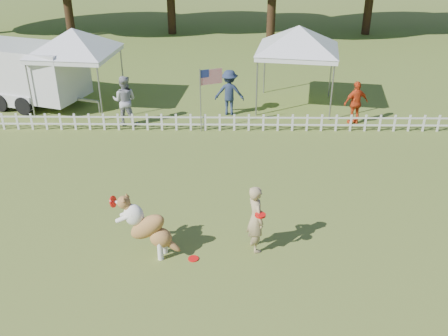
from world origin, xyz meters
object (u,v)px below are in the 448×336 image
Objects in this scene: canopy_tent_left at (77,69)px; cargo_trailer at (28,74)px; handler at (256,219)px; frisbee_on_turf at (193,259)px; canopy_tent_right at (297,68)px; spectator_a at (125,101)px; flag_pole at (201,101)px; dog at (148,227)px; spectator_c at (356,103)px; spectator_b at (229,93)px.

canopy_tent_left reaches higher than cargo_trailer.
frisbee_on_turf is (-1.36, -0.41, -0.78)m from handler.
canopy_tent_right reaches higher than cargo_trailer.
frisbee_on_turf is at bearing 115.44° from spectator_a.
canopy_tent_right reaches higher than spectator_a.
canopy_tent_right is 4.41m from flag_pole.
canopy_tent_left is 0.55× the size of cargo_trailer.
handler is 1.13× the size of dog.
canopy_tent_left reaches higher than frisbee_on_turf.
canopy_tent_right is 2.77m from spectator_c.
spectator_c is at bearing -2.65° from canopy_tent_left.
canopy_tent_left is 2.82m from spectator_a.
canopy_tent_left is at bearing -35.92° from spectator_a.
dog is 0.47× the size of canopy_tent_right.
cargo_trailer is at bearing 134.53° from flag_pole.
cargo_trailer is 2.44× the size of flag_pole.
handler is at bearing 45.67° from spectator_c.
cargo_trailer is (-10.32, 0.10, -0.33)m from canopy_tent_right.
canopy_tent_right reaches higher than flag_pole.
frisbee_on_turf is 0.04× the size of cargo_trailer.
frisbee_on_turf is 8.34m from spectator_a.
canopy_tent_right is at bearing -61.41° from spectator_c.
canopy_tent_right is 0.56× the size of cargo_trailer.
canopy_tent_left is 2.08m from cargo_trailer.
cargo_trailer is at bearing 125.35° from frisbee_on_turf.
canopy_tent_left is 5.83m from spectator_b.
canopy_tent_right is at bearing -29.55° from handler.
cargo_trailer reaches higher than handler.
dog is at bearing 168.90° from frisbee_on_turf.
spectator_a is (-6.20, -2.02, -0.62)m from canopy_tent_right.
canopy_tent_left is 10.35m from spectator_c.
flag_pole is at bearing -8.99° from spectator_c.
handler is 0.94× the size of spectator_b.
flag_pole is at bearing 91.60° from frisbee_on_turf.
spectator_a is at bearing -16.08° from spectator_c.
dog is 10.54m from canopy_tent_right.
spectator_a is 3.80m from spectator_b.
flag_pole is (-1.56, 6.74, 0.30)m from handler.
spectator_a is (4.12, -2.11, -0.30)m from cargo_trailer.
handler is at bearing 97.03° from spectator_b.
dog is at bearing -104.47° from canopy_tent_right.
flag_pole reaches higher than handler.
cargo_trailer is 3.04× the size of spectator_a.
spectator_a is at bearing -34.39° from canopy_tent_left.
spectator_a is at bearing -152.49° from canopy_tent_right.
spectator_b is at bearing 85.04° from frisbee_on_turf.
canopy_tent_right is (8.28, 0.21, 0.04)m from canopy_tent_left.
dog is 6.10× the size of frisbee_on_turf.
spectator_c is at bearing 171.86° from spectator_b.
canopy_tent_left is (-6.33, 9.17, 0.68)m from handler.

